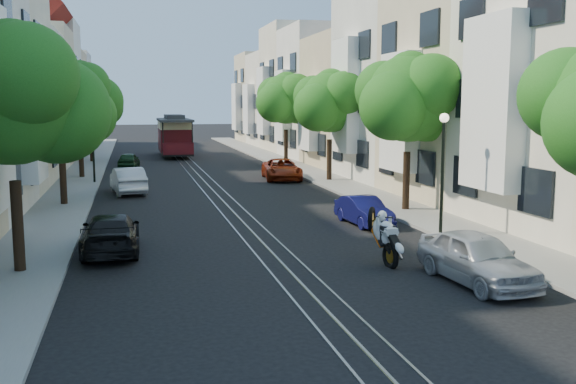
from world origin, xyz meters
TOP-DOWN VIEW (x-y plane):
  - ground at (0.00, 28.00)m, footprint 200.00×200.00m
  - sidewalk_east at (7.25, 28.00)m, footprint 2.50×80.00m
  - sidewalk_west at (-7.25, 28.00)m, footprint 2.50×80.00m
  - rail_left at (-0.55, 28.00)m, footprint 0.06×80.00m
  - rail_slot at (0.00, 28.00)m, footprint 0.06×80.00m
  - rail_right at (0.55, 28.00)m, footprint 0.06×80.00m
  - lane_line at (0.00, 28.00)m, footprint 0.08×80.00m
  - townhouses_east at (11.87, 27.91)m, footprint 7.75×72.00m
  - townhouses_west at (-11.87, 27.91)m, footprint 7.75×72.00m
  - tree_e_b at (7.26, 8.98)m, footprint 4.93×4.08m
  - tree_e_c at (7.26, 19.98)m, footprint 4.84×3.99m
  - tree_e_d at (7.26, 30.98)m, footprint 5.01×4.16m
  - tree_w_a at (-7.14, 1.98)m, footprint 4.93×4.08m
  - tree_w_b at (-7.14, 13.98)m, footprint 4.72×3.87m
  - tree_w_c at (-7.14, 24.98)m, footprint 5.13×4.28m
  - tree_w_d at (-7.14, 35.98)m, footprint 4.84×3.99m
  - lamp_east at (6.30, 4.00)m, footprint 0.32×0.32m
  - lamp_west at (-6.30, 22.00)m, footprint 0.32×0.32m
  - sportbike_rider at (2.83, 0.77)m, footprint 0.62×1.98m
  - cable_car at (-0.50, 40.57)m, footprint 2.71×8.61m
  - parked_car_e_near at (4.40, -1.71)m, footprint 1.87×4.06m
  - parked_car_e_mid at (4.40, 6.59)m, footprint 1.41×3.36m
  - parked_car_e_far at (4.67, 21.58)m, footprint 2.53×4.74m
  - parked_car_w_near at (-4.86, 4.05)m, footprint 1.76×4.26m
  - parked_car_w_mid at (-4.40, 17.63)m, footprint 1.98×4.26m
  - parked_car_w_far at (-4.40, 31.11)m, footprint 1.72×3.41m

SIDE VIEW (x-z plane):
  - ground at x=0.00m, z-range 0.00..0.00m
  - lane_line at x=0.00m, z-range 0.00..0.01m
  - rail_left at x=-0.55m, z-range 0.00..0.02m
  - rail_slot at x=0.00m, z-range 0.00..0.02m
  - rail_right at x=0.55m, z-range 0.00..0.02m
  - sidewalk_east at x=7.25m, z-range 0.00..0.12m
  - sidewalk_west at x=-7.25m, z-range 0.00..0.12m
  - parked_car_e_mid at x=4.40m, z-range 0.00..1.08m
  - parked_car_w_far at x=-4.40m, z-range 0.00..1.12m
  - parked_car_w_near at x=-4.86m, z-range 0.00..1.23m
  - parked_car_e_far at x=4.67m, z-range 0.00..1.27m
  - parked_car_e_near at x=4.40m, z-range 0.00..1.35m
  - parked_car_w_mid at x=-4.40m, z-range 0.00..1.35m
  - sportbike_rider at x=2.83m, z-range 0.06..1.71m
  - cable_car at x=-0.50m, z-range 0.31..3.61m
  - lamp_east at x=6.30m, z-range 0.77..4.93m
  - lamp_west at x=-6.30m, z-range 0.77..4.93m
  - tree_w_b at x=-7.14m, z-range 1.26..7.53m
  - tree_e_c at x=7.26m, z-range 1.34..7.86m
  - tree_w_d at x=-7.14m, z-range 1.34..7.86m
  - tree_e_b at x=7.26m, z-range 1.39..8.07m
  - tree_w_a at x=-7.14m, z-range 1.39..8.07m
  - tree_e_d at x=7.26m, z-range 1.44..8.29m
  - tree_w_c at x=-7.14m, z-range 1.52..8.62m
  - townhouses_west at x=-11.87m, z-range -0.80..10.96m
  - townhouses_east at x=11.87m, z-range -0.82..11.18m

